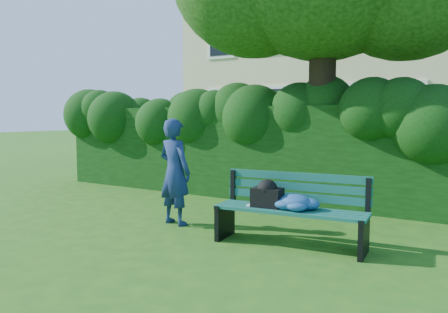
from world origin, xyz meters
The scene contains 5 objects.
ground centered at (0.00, 0.00, 0.00)m, with size 80.00×80.00×0.00m, color #235918.
apartment_building centered at (0.00, 13.99, 6.00)m, with size 16.00×8.08×12.00m.
hedge centered at (0.00, 2.20, 0.90)m, with size 10.00×1.00×1.80m.
park_bench centered at (1.64, -0.51, 0.50)m, with size 1.93×0.74×0.89m.
man_reading centered at (-0.23, -0.42, 0.79)m, with size 0.58×0.38×1.58m, color navy.
Camera 1 is at (3.80, -5.48, 1.60)m, focal length 35.00 mm.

